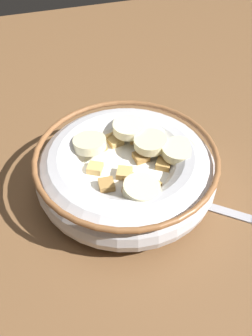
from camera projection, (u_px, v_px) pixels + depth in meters
ground_plane at (126, 193)px, 41.46cm from camera, size 102.21×102.21×2.00cm
cereal_bowl at (126, 169)px, 38.81cm from camera, size 19.14×19.14×5.55cm
spoon at (251, 218)px, 37.34cm from camera, size 12.34×10.81×0.80cm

